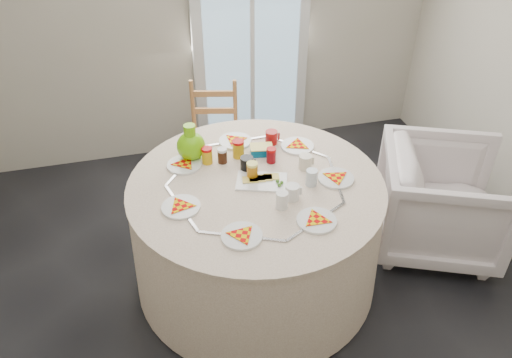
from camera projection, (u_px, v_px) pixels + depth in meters
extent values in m
plane|color=black|center=(266.00, 305.00, 3.18)|extent=(4.00, 4.00, 0.00)
cube|color=#BCB5A3|center=(201.00, 6.00, 3.99)|extent=(4.00, 0.02, 2.60)
cube|color=silver|center=(251.00, 34.00, 4.17)|extent=(1.00, 0.08, 2.10)
cylinder|color=#F6E1C7|center=(256.00, 233.00, 3.18)|extent=(1.57, 1.57, 0.80)
imported|color=white|center=(442.00, 200.00, 3.43)|extent=(1.01, 1.04, 0.83)
cube|color=#045D8C|center=(261.00, 152.00, 3.19)|extent=(0.16, 0.13, 0.06)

